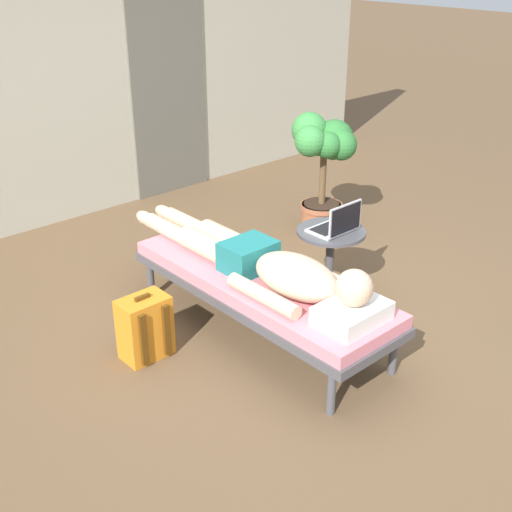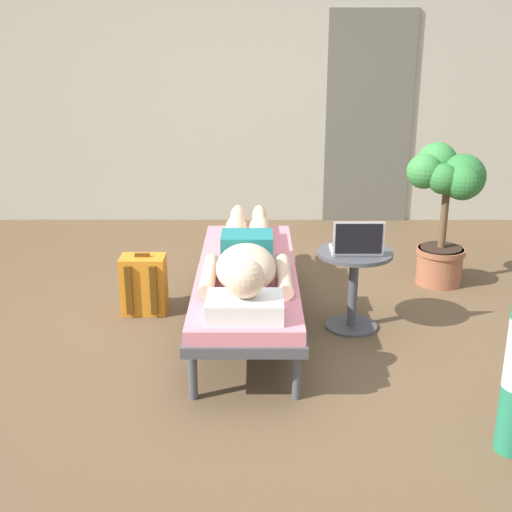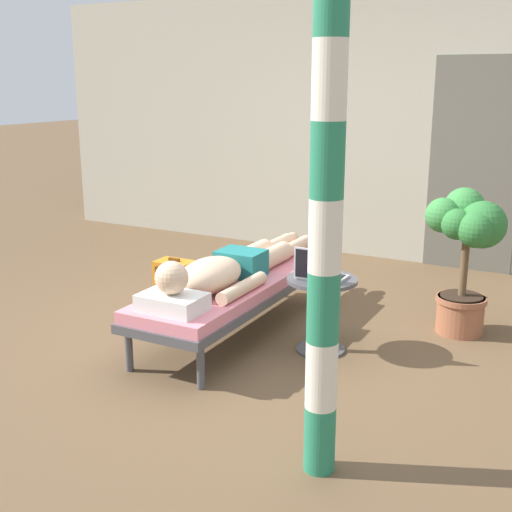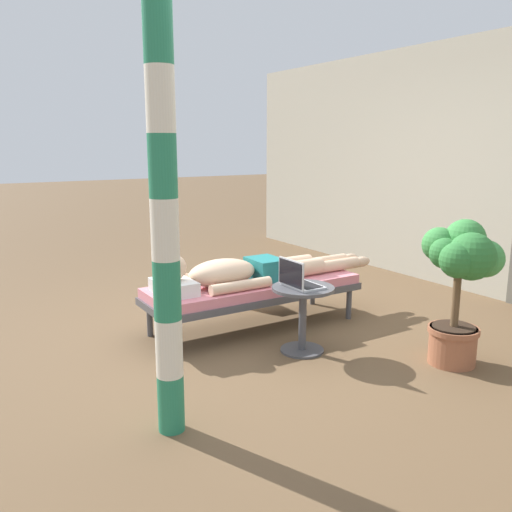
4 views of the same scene
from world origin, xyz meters
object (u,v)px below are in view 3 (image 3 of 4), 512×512
Objects in this scene: lounge_chair at (233,289)px; laptop at (319,272)px; person_reclining at (228,269)px; backpack at (175,285)px; side_table at (322,302)px; porch_post at (325,236)px; potted_plant at (468,243)px.

laptop is at bearing -2.53° from lounge_chair.
person_reclining is 0.85m from backpack.
side_table is 1.69× the size of laptop.
laptop reaches higher than person_reclining.
side_table is at bearing 112.49° from porch_post.
laptop reaches higher than backpack.
porch_post is (-0.23, -2.15, 0.47)m from potted_plant.
backpack is (-0.71, 0.28, -0.15)m from lounge_chair.
potted_plant is at bearing 47.69° from laptop.
potted_plant is (1.47, 0.91, 0.17)m from person_reclining.
person_reclining reaches higher than backpack.
potted_plant reaches higher than side_table.
porch_post reaches higher than potted_plant.
lounge_chair is 0.19m from person_reclining.
person_reclining is at bearing -172.07° from side_table.
potted_plant is at bearing 14.40° from backpack.
backpack is at bearing 153.60° from person_reclining.
lounge_chair is 4.55× the size of backpack.
side_table is at bearing -134.05° from potted_plant.
laptop reaches higher than lounge_chair.
side_table reaches higher than backpack.
lounge_chair is at bearing 90.00° from person_reclining.
side_table is at bearing -10.43° from backpack.
side_table is (0.68, 0.02, 0.01)m from lounge_chair.
person_reclining is (0.00, -0.07, 0.17)m from lounge_chair.
person_reclining is at bearing -176.33° from laptop.
laptop is 1.18m from potted_plant.
side_table is 1.18m from potted_plant.
lounge_chair is 1.82× the size of potted_plant.
laptop is 1.51m from porch_post.
potted_plant is at bearing 31.75° from person_reclining.
person_reclining is 7.00× the size of laptop.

